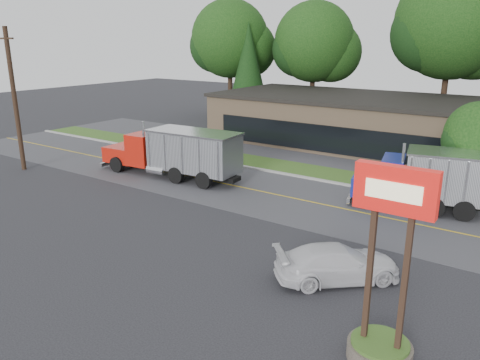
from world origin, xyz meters
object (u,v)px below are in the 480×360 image
object	(u,v)px
utility_pole	(15,99)
rally_car	(337,263)
dump_truck_red	(177,152)
dump_truck_blue	(426,178)
bilo_sign	(385,298)

from	to	relation	value
utility_pole	rally_car	bearing A→B (deg)	-5.03
utility_pole	rally_car	distance (m)	25.97
dump_truck_red	utility_pole	bearing A→B (deg)	20.62
rally_car	dump_truck_blue	bearing A→B (deg)	-47.85
dump_truck_red	rally_car	distance (m)	16.48
rally_car	utility_pole	bearing A→B (deg)	41.04
utility_pole	bilo_sign	bearing A→B (deg)	-11.89
bilo_sign	utility_pole	bearing A→B (deg)	168.11
bilo_sign	dump_truck_red	world-z (taller)	bilo_sign
dump_truck_blue	rally_car	world-z (taller)	dump_truck_blue
utility_pole	dump_truck_red	bearing A→B (deg)	24.45
rally_car	dump_truck_red	bearing A→B (deg)	20.53
bilo_sign	dump_truck_red	xyz separation A→B (m)	(-17.84, 10.85, -0.21)
bilo_sign	dump_truck_blue	bearing A→B (deg)	99.28
utility_pole	dump_truck_blue	size ratio (longest dim) A/B	1.36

